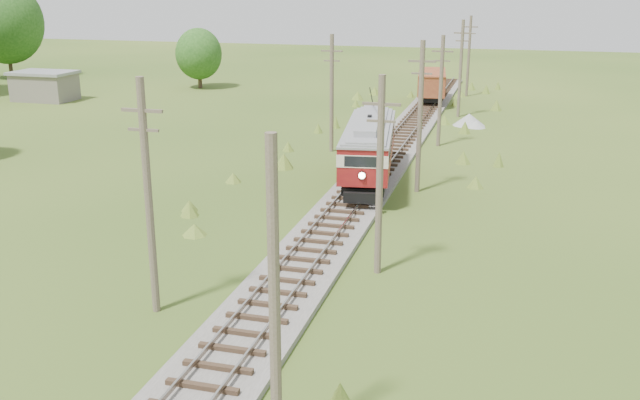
% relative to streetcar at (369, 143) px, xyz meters
% --- Properties ---
extents(railbed_main, '(3.60, 96.00, 0.57)m').
position_rel_streetcar_xyz_m(railbed_main, '(-0.00, 2.08, -2.41)').
color(railbed_main, '#605B54').
rests_on(railbed_main, ground).
extents(streetcar, '(4.51, 12.32, 5.58)m').
position_rel_streetcar_xyz_m(streetcar, '(0.00, 0.00, 0.00)').
color(streetcar, black).
rests_on(streetcar, ground).
extents(gondola, '(3.65, 8.58, 2.77)m').
position_rel_streetcar_xyz_m(gondola, '(-0.00, 32.02, -0.55)').
color(gondola, black).
rests_on(gondola, ground).
extents(gravel_pile, '(2.92, 3.10, 1.06)m').
position_rel_streetcar_xyz_m(gravel_pile, '(4.81, 20.87, -2.11)').
color(gravel_pile, gray).
rests_on(gravel_pile, ground).
extents(utility_pole_r_1, '(0.30, 0.30, 8.80)m').
position_rel_streetcar_xyz_m(utility_pole_r_1, '(3.10, -26.92, 1.80)').
color(utility_pole_r_1, brown).
rests_on(utility_pole_r_1, ground).
extents(utility_pole_r_2, '(1.60, 0.30, 8.60)m').
position_rel_streetcar_xyz_m(utility_pole_r_2, '(3.30, -13.92, 1.82)').
color(utility_pole_r_2, brown).
rests_on(utility_pole_r_2, ground).
extents(utility_pole_r_3, '(1.60, 0.30, 9.00)m').
position_rel_streetcar_xyz_m(utility_pole_r_3, '(3.20, -0.92, 2.02)').
color(utility_pole_r_3, brown).
rests_on(utility_pole_r_3, ground).
extents(utility_pole_r_4, '(1.60, 0.30, 8.40)m').
position_rel_streetcar_xyz_m(utility_pole_r_4, '(3.00, 12.08, 1.72)').
color(utility_pole_r_4, brown).
rests_on(utility_pole_r_4, ground).
extents(utility_pole_r_5, '(1.60, 0.30, 8.90)m').
position_rel_streetcar_xyz_m(utility_pole_r_5, '(3.40, 25.08, 1.97)').
color(utility_pole_r_5, brown).
rests_on(utility_pole_r_5, ground).
extents(utility_pole_r_6, '(1.60, 0.30, 8.70)m').
position_rel_streetcar_xyz_m(utility_pole_r_6, '(3.20, 38.08, 1.87)').
color(utility_pole_r_6, brown).
rests_on(utility_pole_r_6, ground).
extents(utility_pole_l_a, '(1.60, 0.30, 9.00)m').
position_rel_streetcar_xyz_m(utility_pole_l_a, '(-4.20, -19.92, 2.02)').
color(utility_pole_l_a, brown).
rests_on(utility_pole_l_a, ground).
extents(utility_pole_l_b, '(1.60, 0.30, 8.60)m').
position_rel_streetcar_xyz_m(utility_pole_l_b, '(-4.50, 8.08, 1.82)').
color(utility_pole_l_b, brown).
rests_on(utility_pole_l_b, ground).
extents(tree_left_5, '(9.66, 9.66, 12.44)m').
position_rel_streetcar_xyz_m(tree_left_5, '(-56.00, 38.08, 4.52)').
color(tree_left_5, '#38281C').
rests_on(tree_left_5, ground).
extents(tree_mid_a, '(5.46, 5.46, 7.03)m').
position_rel_streetcar_xyz_m(tree_mid_a, '(-28.00, 36.08, 1.42)').
color(tree_mid_a, '#38281C').
rests_on(tree_mid_a, ground).
extents(shed, '(6.40, 4.40, 3.10)m').
position_rel_streetcar_xyz_m(shed, '(-40.00, 23.08, -1.03)').
color(shed, slate).
rests_on(shed, ground).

